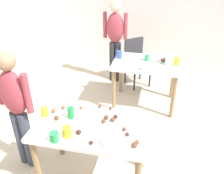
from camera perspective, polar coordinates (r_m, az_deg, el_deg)
name	(u,v)px	position (r m, az deg, el deg)	size (l,w,h in m)	color
ground_plane	(99,171)	(2.93, -3.22, -19.56)	(6.40, 6.40, 0.00)	beige
wall_back	(138,5)	(5.15, 6.26, 19.18)	(6.40, 0.10, 2.60)	silver
dining_table_near	(92,134)	(2.42, -4.83, -11.32)	(1.12, 0.67, 0.75)	white
dining_table_far	(146,69)	(3.74, 8.19, 4.27)	(1.02, 0.71, 0.75)	silver
chair_far_table	(136,59)	(4.45, 5.85, 6.72)	(0.56, 0.56, 0.87)	#2D2D33
person_girl_near	(16,104)	(2.67, -22.25, -3.72)	(0.45, 0.26, 1.42)	#383D4C
person_adult_far	(115,35)	(4.41, 0.76, 12.47)	(0.45, 0.21, 1.53)	#28282D
mixing_bowl	(113,140)	(2.13, 0.20, -12.63)	(0.20, 0.20, 0.07)	white
soda_can	(71,113)	(2.43, -9.92, -6.15)	(0.07, 0.07, 0.12)	#198438
fork_near	(138,120)	(2.42, 6.27, -7.81)	(0.17, 0.02, 0.01)	silver
cup_near_0	(67,132)	(2.22, -10.76, -10.60)	(0.08, 0.08, 0.10)	yellow
cup_near_1	(45,112)	(2.53, -15.92, -5.77)	(0.07, 0.07, 0.10)	yellow
cup_near_2	(54,137)	(2.20, -13.77, -11.60)	(0.08, 0.08, 0.09)	green
cake_ball_0	(111,108)	(2.54, -0.35, -5.14)	(0.04, 0.04, 0.04)	brown
cake_ball_1	(54,111)	(2.56, -13.92, -5.55)	(0.05, 0.05, 0.05)	brown
cake_ball_2	(100,107)	(2.57, -2.93, -4.74)	(0.04, 0.04, 0.04)	brown
cake_ball_3	(104,121)	(2.35, -2.02, -8.24)	(0.05, 0.05, 0.05)	brown
cake_ball_4	(134,145)	(2.10, 5.40, -13.83)	(0.05, 0.05, 0.05)	brown
cake_ball_5	(137,142)	(2.14, 6.10, -13.05)	(0.04, 0.04, 0.04)	brown
cake_ball_6	(63,107)	(2.60, -11.69, -4.85)	(0.04, 0.04, 0.04)	brown
cake_ball_7	(57,118)	(2.45, -13.21, -7.27)	(0.05, 0.05, 0.05)	brown
cake_ball_8	(127,134)	(2.21, 3.68, -11.32)	(0.04, 0.04, 0.04)	#3D2319
cake_ball_9	(116,117)	(2.41, 0.90, -7.15)	(0.05, 0.05, 0.05)	#3D2319
cake_ball_10	(106,117)	(2.40, -1.35, -7.27)	(0.05, 0.05, 0.05)	brown
cake_ball_11	(81,108)	(2.57, -7.44, -4.99)	(0.04, 0.04, 0.04)	brown
cake_ball_12	(113,119)	(2.37, 0.20, -7.83)	(0.05, 0.05, 0.05)	brown
cake_ball_13	(91,143)	(2.13, -5.07, -13.22)	(0.04, 0.04, 0.04)	#3D2319
cake_ball_14	(79,132)	(2.24, -8.05, -10.73)	(0.05, 0.05, 0.05)	#3D2319
cake_ball_15	(124,129)	(2.26, 2.96, -10.12)	(0.04, 0.04, 0.04)	brown
pitcher_far	(170,58)	(3.63, 13.77, 6.79)	(0.12, 0.12, 0.22)	white
cup_far_0	(147,58)	(3.74, 8.44, 6.99)	(0.07, 0.07, 0.09)	green
cup_far_1	(119,54)	(3.80, 1.77, 7.85)	(0.09, 0.09, 0.12)	#3351B2
cup_far_2	(177,62)	(3.68, 15.32, 5.88)	(0.08, 0.08, 0.10)	yellow
cup_far_3	(146,67)	(3.42, 8.10, 4.79)	(0.09, 0.09, 0.09)	white
donut_far_0	(158,62)	(3.70, 11.07, 5.97)	(0.11, 0.11, 0.03)	white
donut_far_1	(164,60)	(3.79, 12.52, 6.42)	(0.12, 0.12, 0.04)	brown
donut_far_2	(176,59)	(3.88, 15.28, 6.62)	(0.14, 0.14, 0.04)	gold
donut_far_3	(153,69)	(3.44, 9.88, 4.21)	(0.10, 0.10, 0.03)	white
donut_far_4	(118,64)	(3.56, 1.34, 5.64)	(0.14, 0.14, 0.04)	white
donut_far_5	(129,61)	(3.67, 4.07, 6.32)	(0.13, 0.13, 0.04)	white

